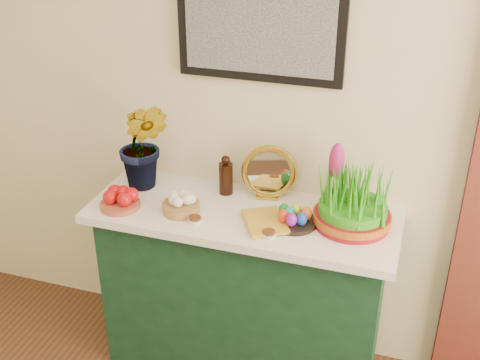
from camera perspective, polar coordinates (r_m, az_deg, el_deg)
name	(u,v)px	position (r m, az deg, el deg)	size (l,w,h in m)	color
sideboard	(243,293)	(2.98, 0.30, -10.65)	(1.30, 0.45, 0.85)	#163D25
tablecloth	(243,214)	(2.73, 0.32, -3.27)	(1.40, 0.55, 0.04)	silver
hyacinth_green	(143,131)	(2.83, -9.22, 4.61)	(0.29, 0.25, 0.58)	#247919
apple_bowl	(120,200)	(2.78, -11.34, -1.86)	(0.24, 0.24, 0.09)	#A74B34
garlic_basket	(181,204)	(2.70, -5.62, -2.31)	(0.21, 0.21, 0.09)	#B07847
vinegar_cruet	(226,177)	(2.82, -1.35, 0.32)	(0.07, 0.07, 0.19)	black
mirror	(269,173)	(2.77, 2.77, 0.70)	(0.27, 0.11, 0.26)	#B69533
book	(246,223)	(2.59, 0.56, -4.14)	(0.15, 0.22, 0.03)	gold
spice_dish_left	(195,220)	(2.63, -4.28, -3.79)	(0.07, 0.07, 0.03)	silver
spice_dish_right	(269,234)	(2.53, 2.74, -5.13)	(0.07, 0.07, 0.03)	silver
egg_plate	(293,218)	(2.61, 5.09, -3.60)	(0.21, 0.21, 0.08)	black
hyacinth_pink	(335,183)	(2.65, 8.99, -0.28)	(0.11, 0.11, 0.34)	#994E36
wheatgrass_sabzeh	(353,200)	(2.60, 10.71, -1.91)	(0.34, 0.34, 0.28)	maroon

